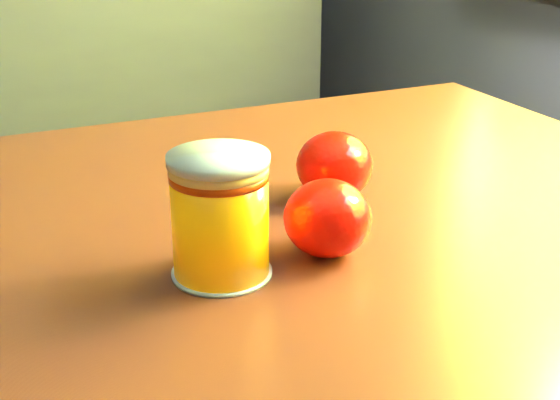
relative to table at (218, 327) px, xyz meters
name	(u,v)px	position (x,y,z in m)	size (l,w,h in m)	color
table	(218,327)	(0.00, 0.00, 0.00)	(1.03, 0.74, 0.75)	maroon
juice_glass	(220,217)	(-0.03, -0.08, 0.14)	(0.07, 0.07, 0.09)	#FF8F05
orange_front	(328,218)	(0.06, -0.08, 0.13)	(0.07, 0.07, 0.06)	#FF1405
orange_back	(334,166)	(0.13, 0.02, 0.13)	(0.07, 0.07, 0.06)	#FF1405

